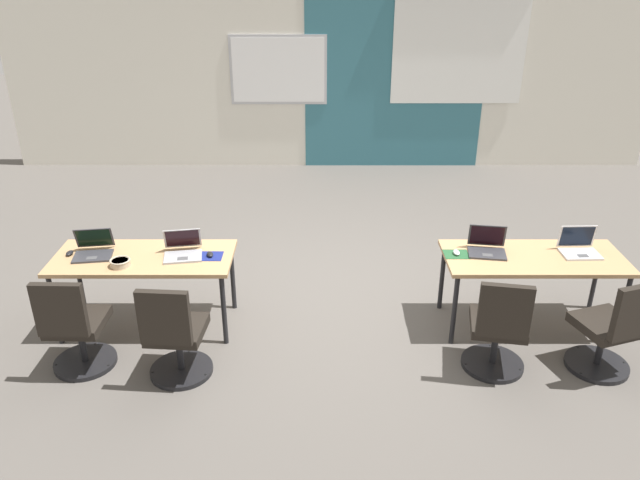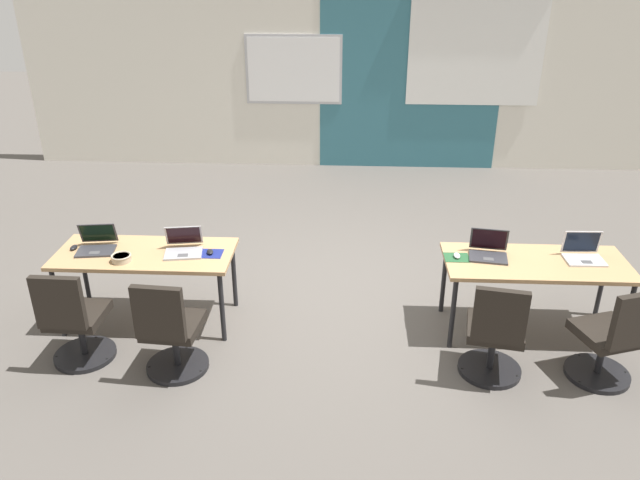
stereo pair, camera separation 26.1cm
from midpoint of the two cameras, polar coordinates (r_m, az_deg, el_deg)
name	(u,v)px [view 1 (the left image)]	position (r m, az deg, el deg)	size (l,w,h in m)	color
ground_plane	(336,292)	(6.40, 0.36, -4.83)	(24.00, 24.00, 0.00)	#56514C
back_wall_assembly	(333,76)	(9.89, 0.46, 14.85)	(10.00, 0.27, 2.80)	silver
desk_near_left	(144,262)	(5.81, -17.13, -1.97)	(1.60, 0.70, 0.72)	tan
desk_near_right	(534,262)	(5.83, 17.88, -1.97)	(1.60, 0.70, 0.72)	tan
laptop_near_right_inner	(487,247)	(5.74, 13.90, -0.66)	(0.37, 0.33, 0.23)	#333338
mousepad_near_right_inner	(457,254)	(5.66, 11.18, -1.32)	(0.22, 0.19, 0.00)	#23512D
mouse_near_right_inner	(457,252)	(5.65, 11.19, -1.15)	(0.06, 0.10, 0.03)	silver
chair_near_right_inner	(498,333)	(5.26, 14.71, -8.30)	(0.52, 0.57, 0.92)	black
laptop_near_left_inner	(183,250)	(5.69, -13.78, -0.93)	(0.38, 0.37, 0.22)	#9E9EA3
mousepad_near_left_inner	(210,256)	(5.63, -11.37, -1.48)	(0.22, 0.19, 0.00)	navy
mouse_near_left_inner	(210,254)	(5.62, -11.39, -1.31)	(0.08, 0.11, 0.03)	black
chair_near_left_inner	(175,339)	(5.18, -14.61, -8.84)	(0.52, 0.55, 0.92)	black
laptop_near_right_end	(580,248)	(5.98, 21.64, -0.69)	(0.34, 0.28, 0.24)	silver
chair_near_right_end	(611,334)	(5.55, 24.01, -7.93)	(0.56, 0.61, 0.92)	black
laptop_near_left_end	(94,250)	(5.94, -21.32, -0.85)	(0.37, 0.36, 0.22)	#333338
mouse_near_left_end	(70,253)	(6.03, -23.20, -1.12)	(0.06, 0.10, 0.03)	black
chair_near_left_end	(76,331)	(5.54, -22.85, -7.76)	(0.52, 0.54, 0.92)	black
snack_bowl	(120,262)	(5.66, -19.17, -1.96)	(0.18, 0.18, 0.06)	tan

